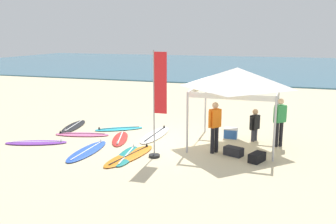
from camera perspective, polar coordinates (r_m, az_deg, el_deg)
The scene contains 19 objects.
ground_plane at distance 13.50m, azimuth 0.47°, elevation -4.73°, with size 80.00×80.00×0.00m, color beige.
sea at distance 46.56m, azimuth 13.28°, elevation 6.96°, with size 80.00×36.00×0.10m, color #386B84.
canopy_tent at distance 12.97m, azimuth 10.59°, elevation 5.16°, with size 2.88×2.88×2.75m.
surfboard_red at distance 13.97m, azimuth -7.40°, elevation -4.09°, with size 1.14×2.05×0.19m.
surfboard_orange at distance 12.04m, azimuth -5.93°, elevation -6.70°, with size 1.15×2.61×0.19m.
surfboard_purple at distance 14.19m, azimuth -19.62°, elevation -4.45°, with size 2.26×1.34×0.19m.
surfboard_white at distance 14.41m, azimuth -2.00°, elevation -3.50°, with size 0.73×2.57×0.19m.
surfboard_black at distance 16.19m, azimuth -14.34°, elevation -2.13°, with size 1.01×2.30×0.19m.
surfboard_blue at distance 12.73m, azimuth -12.34°, elevation -5.88°, with size 0.71×2.44×0.19m.
surfboard_cyan at distance 15.41m, azimuth -7.61°, elevation -2.58°, with size 1.95×1.51×0.19m.
surfboard_pink at distance 14.82m, azimuth -13.14°, elevation -3.37°, with size 2.19×1.08×0.19m.
surfboard_teal at distance 12.07m, azimuth -6.36°, elevation -6.68°, with size 0.85×2.11×0.19m.
person_orange at distance 12.21m, azimuth 7.24°, elevation -1.82°, with size 0.39×0.46×1.71m.
person_green at distance 13.36m, azimuth 16.86°, elevation -1.04°, with size 0.44×0.40×1.71m.
person_black at distance 13.90m, azimuth 13.23°, elevation -1.75°, with size 0.36×0.50×1.20m.
banner_flag at distance 11.52m, azimuth -1.64°, elevation 0.42°, with size 0.60×0.36×3.40m.
gear_bag_near_tent at distance 12.25m, azimuth 10.07°, elevation -5.99°, with size 0.60×0.32×0.28m, color #232328.
gear_bag_by_pole at distance 11.83m, azimuth 13.56°, elevation -6.81°, with size 0.60×0.32×0.28m, color black.
cooler_box at distance 14.23m, azimuth 9.63°, elevation -3.20°, with size 0.50×0.36×0.39m.
Camera 1 is at (3.90, -12.32, 3.88)m, focal length 39.53 mm.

